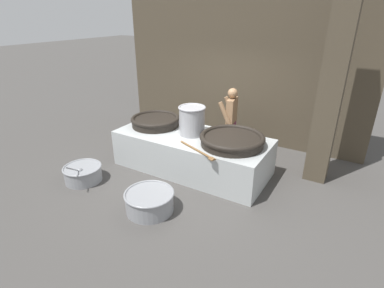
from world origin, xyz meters
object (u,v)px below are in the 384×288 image
Objects in this scene: giant_wok_near at (155,121)px; prep_bowl_vegetables at (83,173)px; stock_pot at (192,120)px; cook at (231,120)px; giant_wok_far at (232,140)px; prep_bowl_meat at (150,200)px.

giant_wok_near is 1.17× the size of prep_bowl_vegetables.
cook reaches higher than stock_pot.
giant_wok_near is 1.81× the size of stock_pot.
stock_pot reaches higher than giant_wok_far.
cook is at bearing 115.01° from giant_wok_far.
prep_bowl_vegetables reaches higher than prep_bowl_meat.
prep_bowl_meat is (1.20, -1.81, -0.72)m from giant_wok_near.
giant_wok_near is at bearing 177.11° from giant_wok_far.
stock_pot is 1.17m from cook.
giant_wok_near is 1.78m from cook.
giant_wok_far is at bearing -4.93° from stock_pot.
prep_bowl_vegetables is at bearing -134.00° from stock_pot.
giant_wok_far is at bearing 31.58° from prep_bowl_vegetables.
prep_bowl_vegetables is 1.08× the size of prep_bowl_meat.
stock_pot is at bearing 57.67° from cook.
prep_bowl_meat is at bearing -83.75° from stock_pot.
giant_wok_far is 0.79× the size of cook.
giant_wok_far is at bearing 65.38° from prep_bowl_meat.
prep_bowl_vegetables is (-2.08, -2.74, -0.71)m from cook.
stock_pot is at bearing 175.07° from giant_wok_far.
cook reaches higher than prep_bowl_vegetables.
giant_wok_near is at bearing 26.32° from cook.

